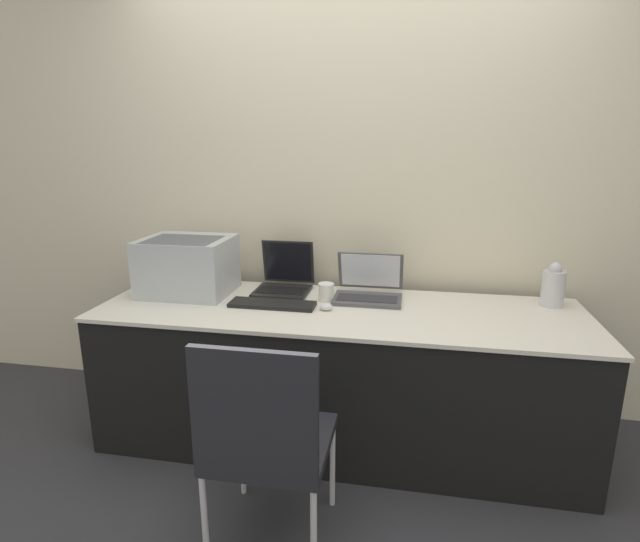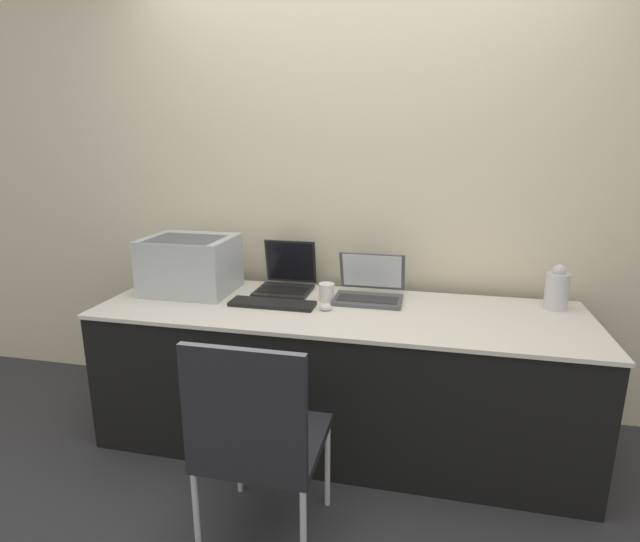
{
  "view_description": "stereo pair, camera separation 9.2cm",
  "coord_description": "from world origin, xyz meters",
  "px_view_note": "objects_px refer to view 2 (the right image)",
  "views": [
    {
      "loc": [
        0.34,
        -2.0,
        1.57
      ],
      "look_at": [
        -0.11,
        0.41,
        0.92
      ],
      "focal_mm": 28.0,
      "sensor_mm": 36.0,
      "label": 1
    },
    {
      "loc": [
        0.43,
        -1.98,
        1.57
      ],
      "look_at": [
        -0.11,
        0.41,
        0.92
      ],
      "focal_mm": 28.0,
      "sensor_mm": 36.0,
      "label": 2
    }
  ],
  "objects_px": {
    "external_keyboard": "(272,304)",
    "coffee_cup": "(327,292)",
    "laptop_left": "(286,280)",
    "mouse": "(325,307)",
    "laptop_right": "(369,289)",
    "chair": "(257,434)",
    "metal_pitcher": "(557,289)",
    "printer": "(190,263)"
  },
  "relations": [
    {
      "from": "external_keyboard",
      "to": "coffee_cup",
      "type": "xyz_separation_m",
      "value": [
        0.26,
        0.14,
        0.04
      ]
    },
    {
      "from": "laptop_left",
      "to": "mouse",
      "type": "xyz_separation_m",
      "value": [
        0.29,
        -0.3,
        -0.04
      ]
    },
    {
      "from": "laptop_right",
      "to": "coffee_cup",
      "type": "xyz_separation_m",
      "value": [
        -0.21,
        -0.09,
        -0.0
      ]
    },
    {
      "from": "coffee_cup",
      "to": "chair",
      "type": "relative_size",
      "value": 0.11
    },
    {
      "from": "metal_pitcher",
      "to": "chair",
      "type": "distance_m",
      "value": 1.64
    },
    {
      "from": "laptop_left",
      "to": "chair",
      "type": "height_order",
      "value": "laptop_left"
    },
    {
      "from": "laptop_left",
      "to": "metal_pitcher",
      "type": "relative_size",
      "value": 1.33
    },
    {
      "from": "laptop_left",
      "to": "coffee_cup",
      "type": "relative_size",
      "value": 3.19
    },
    {
      "from": "mouse",
      "to": "metal_pitcher",
      "type": "height_order",
      "value": "metal_pitcher"
    },
    {
      "from": "mouse",
      "to": "metal_pitcher",
      "type": "relative_size",
      "value": 0.29
    },
    {
      "from": "laptop_right",
      "to": "coffee_cup",
      "type": "relative_size",
      "value": 3.72
    },
    {
      "from": "laptop_right",
      "to": "metal_pitcher",
      "type": "bearing_deg",
      "value": 2.41
    },
    {
      "from": "coffee_cup",
      "to": "mouse",
      "type": "distance_m",
      "value": 0.15
    },
    {
      "from": "laptop_left",
      "to": "metal_pitcher",
      "type": "height_order",
      "value": "laptop_left"
    },
    {
      "from": "coffee_cup",
      "to": "laptop_left",
      "type": "bearing_deg",
      "value": 150.85
    },
    {
      "from": "laptop_left",
      "to": "external_keyboard",
      "type": "relative_size",
      "value": 0.69
    },
    {
      "from": "laptop_left",
      "to": "mouse",
      "type": "distance_m",
      "value": 0.42
    },
    {
      "from": "mouse",
      "to": "external_keyboard",
      "type": "bearing_deg",
      "value": 177.26
    },
    {
      "from": "chair",
      "to": "metal_pitcher",
      "type": "bearing_deg",
      "value": 40.81
    },
    {
      "from": "printer",
      "to": "coffee_cup",
      "type": "height_order",
      "value": "printer"
    },
    {
      "from": "laptop_right",
      "to": "coffee_cup",
      "type": "bearing_deg",
      "value": -156.16
    },
    {
      "from": "metal_pitcher",
      "to": "chair",
      "type": "bearing_deg",
      "value": -139.19
    },
    {
      "from": "external_keyboard",
      "to": "chair",
      "type": "bearing_deg",
      "value": -76.34
    },
    {
      "from": "coffee_cup",
      "to": "metal_pitcher",
      "type": "relative_size",
      "value": 0.42
    },
    {
      "from": "chair",
      "to": "external_keyboard",
      "type": "bearing_deg",
      "value": 103.66
    },
    {
      "from": "printer",
      "to": "mouse",
      "type": "xyz_separation_m",
      "value": [
        0.8,
        -0.15,
        -0.15
      ]
    },
    {
      "from": "laptop_left",
      "to": "external_keyboard",
      "type": "xyz_separation_m",
      "value": [
        0.01,
        -0.28,
        -0.05
      ]
    },
    {
      "from": "printer",
      "to": "laptop_right",
      "type": "relative_size",
      "value": 1.33
    },
    {
      "from": "printer",
      "to": "chair",
      "type": "relative_size",
      "value": 0.52
    },
    {
      "from": "external_keyboard",
      "to": "mouse",
      "type": "height_order",
      "value": "mouse"
    },
    {
      "from": "printer",
      "to": "metal_pitcher",
      "type": "height_order",
      "value": "printer"
    },
    {
      "from": "printer",
      "to": "external_keyboard",
      "type": "distance_m",
      "value": 0.56
    },
    {
      "from": "laptop_left",
      "to": "chair",
      "type": "bearing_deg",
      "value": -79.39
    },
    {
      "from": "external_keyboard",
      "to": "coffee_cup",
      "type": "distance_m",
      "value": 0.29
    },
    {
      "from": "external_keyboard",
      "to": "coffee_cup",
      "type": "height_order",
      "value": "coffee_cup"
    },
    {
      "from": "coffee_cup",
      "to": "chair",
      "type": "distance_m",
      "value": 0.96
    },
    {
      "from": "laptop_left",
      "to": "printer",
      "type": "bearing_deg",
      "value": -164.21
    },
    {
      "from": "laptop_left",
      "to": "metal_pitcher",
      "type": "distance_m",
      "value": 1.42
    },
    {
      "from": "laptop_left",
      "to": "coffee_cup",
      "type": "height_order",
      "value": "laptop_left"
    },
    {
      "from": "laptop_left",
      "to": "external_keyboard",
      "type": "height_order",
      "value": "laptop_left"
    },
    {
      "from": "laptop_right",
      "to": "external_keyboard",
      "type": "relative_size",
      "value": 0.81
    },
    {
      "from": "coffee_cup",
      "to": "metal_pitcher",
      "type": "bearing_deg",
      "value": 6.65
    }
  ]
}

